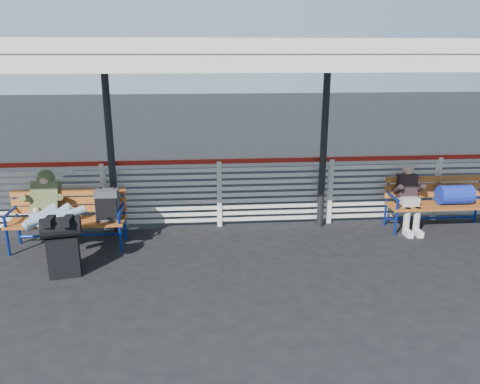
{
  "coord_description": "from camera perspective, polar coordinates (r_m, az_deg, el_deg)",
  "views": [
    {
      "loc": [
        -0.3,
        -6.02,
        3.02
      ],
      "look_at": [
        0.29,
        1.0,
        0.9
      ],
      "focal_mm": 35.0,
      "sensor_mm": 36.0,
      "label": 1
    }
  ],
  "objects": [
    {
      "name": "canopy",
      "position": [
        6.89,
        -2.43,
        16.89
      ],
      "size": [
        12.6,
        3.6,
        3.16
      ],
      "color": "silver",
      "rests_on": "ground"
    },
    {
      "name": "companion_person",
      "position": [
        8.62,
        19.89,
        -0.63
      ],
      "size": [
        0.32,
        0.66,
        1.15
      ],
      "color": "#A9A599",
      "rests_on": "ground"
    },
    {
      "name": "luggage_stack",
      "position": [
        6.94,
        -20.8,
        -5.97
      ],
      "size": [
        0.56,
        0.38,
        0.86
      ],
      "rotation": [
        0.0,
        0.0,
        0.18
      ],
      "color": "black",
      "rests_on": "ground"
    },
    {
      "name": "traveler_man",
      "position": [
        7.57,
        -22.15,
        -2.24
      ],
      "size": [
        0.94,
        1.64,
        0.77
      ],
      "color": "#849DB1",
      "rests_on": "ground"
    },
    {
      "name": "fence",
      "position": [
        8.27,
        -2.54,
        0.14
      ],
      "size": [
        12.08,
        0.08,
        1.24
      ],
      "color": "silver",
      "rests_on": "ground"
    },
    {
      "name": "ground",
      "position": [
        6.74,
        -1.79,
        -9.89
      ],
      "size": [
        60.0,
        60.0,
        0.0
      ],
      "primitive_type": "plane",
      "color": "black",
      "rests_on": "ground"
    },
    {
      "name": "bench_left",
      "position": [
        7.82,
        -18.72,
        -2.16
      ],
      "size": [
        1.8,
        0.56,
        0.96
      ],
      "color": "#AF6522",
      "rests_on": "ground"
    },
    {
      "name": "bench_right",
      "position": [
        8.93,
        23.81,
        -0.5
      ],
      "size": [
        1.8,
        0.56,
        0.92
      ],
      "color": "#AF6522",
      "rests_on": "ground"
    }
  ]
}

